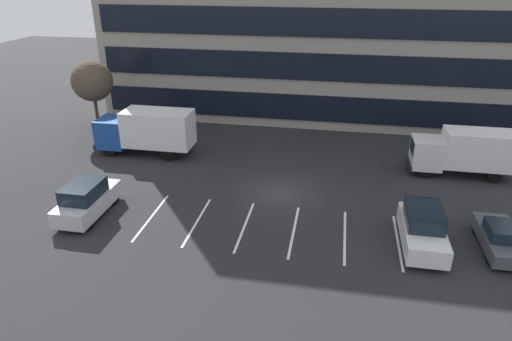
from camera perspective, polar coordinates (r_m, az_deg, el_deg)
name	(u,v)px	position (r m, az deg, el deg)	size (l,w,h in m)	color
ground_plane	(280,192)	(29.34, 3.03, -2.79)	(120.00, 120.00, 0.00)	#262628
lot_markings	(269,229)	(25.48, 1.64, -7.36)	(14.14, 5.40, 0.01)	silver
box_truck_blue	(147,130)	(35.60, -13.67, 5.04)	(7.56, 2.50, 3.51)	#194799
box_truck_white	(466,151)	(34.21, 25.04, 2.29)	(7.02, 2.32, 3.25)	white
suv_silver	(87,199)	(28.09, -20.64, -3.45)	(1.99, 4.70, 2.13)	silver
sedan_charcoal	(501,238)	(26.51, 28.60, -7.51)	(1.83, 4.37, 1.56)	#474C51
suv_white	(423,228)	(25.08, 20.34, -6.87)	(2.03, 4.78, 2.16)	white
bare_tree	(92,81)	(40.55, -20.04, 10.58)	(3.40, 3.40, 6.37)	#473323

